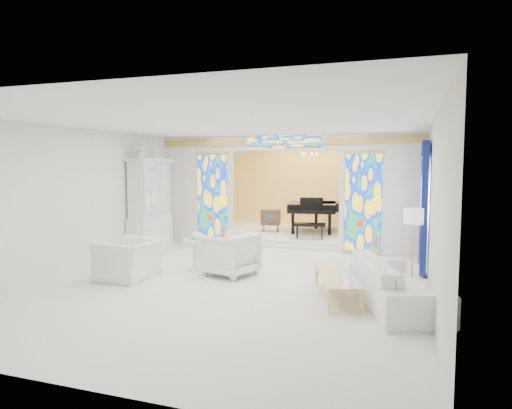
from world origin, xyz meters
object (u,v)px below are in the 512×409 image
at_px(armchair_right, 230,254).
at_px(sofa, 395,282).
at_px(china_cabinet, 150,206).
at_px(tv_console, 271,217).
at_px(grand_piano, 317,207).
at_px(coffee_table, 337,276).
at_px(armchair_left, 131,259).

distance_m(armchair_right, sofa, 3.37).
relative_size(china_cabinet, tv_console, 4.06).
bearing_deg(sofa, armchair_right, 54.62).
relative_size(armchair_right, grand_piano, 0.33).
bearing_deg(china_cabinet, sofa, -23.86).
distance_m(armchair_right, coffee_table, 2.46).
relative_size(armchair_left, tv_console, 1.75).
bearing_deg(armchair_right, grand_piano, -169.06).
relative_size(armchair_left, sofa, 0.46).
relative_size(sofa, grand_piano, 0.87).
xyz_separation_m(armchair_left, armchair_right, (1.74, 0.88, 0.05)).
bearing_deg(tv_console, armchair_left, -110.95).
relative_size(coffee_table, tv_console, 2.85).
bearing_deg(grand_piano, sofa, -77.52).
bearing_deg(china_cabinet, coffee_table, -26.89).
bearing_deg(armchair_right, china_cabinet, -103.04).
bearing_deg(armchair_left, tv_console, 168.58).
height_order(china_cabinet, armchair_right, china_cabinet).
bearing_deg(grand_piano, armchair_left, -119.80).
height_order(grand_piano, tv_console, grand_piano).
bearing_deg(armchair_left, china_cabinet, -156.30).
relative_size(armchair_left, coffee_table, 0.61).
distance_m(armchair_left, grand_piano, 6.83).
relative_size(armchair_right, sofa, 0.38).
bearing_deg(sofa, china_cabinet, 47.58).
xyz_separation_m(armchair_right, grand_piano, (0.66, 5.50, 0.48)).
distance_m(grand_piano, tv_console, 1.47).
relative_size(china_cabinet, grand_piano, 0.94).
distance_m(coffee_table, tv_console, 6.51).
bearing_deg(armchair_right, tv_console, -154.66).
bearing_deg(coffee_table, sofa, -4.70).
distance_m(armchair_right, tv_console, 4.95).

